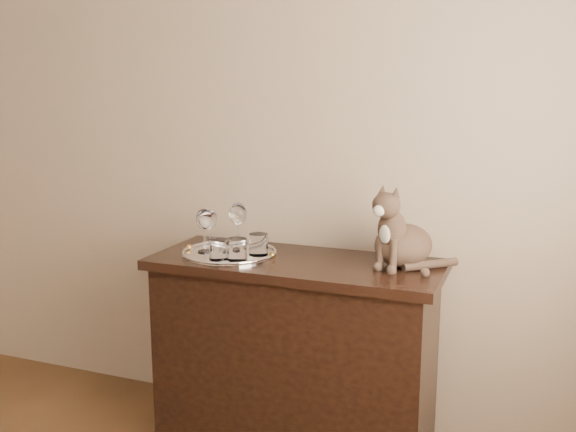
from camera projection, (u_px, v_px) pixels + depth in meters
name	position (u px, v px, depth m)	size (l,w,h in m)	color
wall_back	(201.00, 130.00, 3.04)	(4.00, 0.10, 2.70)	#C5AC93
sideboard	(295.00, 356.00, 2.72)	(1.20, 0.50, 0.85)	black
tray	(230.00, 254.00, 2.71)	(0.40, 0.40, 0.01)	white
wine_glass_a	(210.00, 230.00, 2.76)	(0.07, 0.07, 0.17)	silver
wine_glass_b	(238.00, 226.00, 2.77)	(0.08, 0.08, 0.20)	silver
wine_glass_c	(204.00, 230.00, 2.72)	(0.07, 0.07, 0.19)	silver
tumbler_a	(237.00, 249.00, 2.59)	(0.08, 0.08, 0.09)	silver
tumbler_b	(218.00, 249.00, 2.60)	(0.08, 0.08, 0.09)	white
tumbler_c	(258.00, 244.00, 2.68)	(0.08, 0.08, 0.09)	silver
cat	(404.00, 224.00, 2.52)	(0.33, 0.31, 0.33)	#4F3E2F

